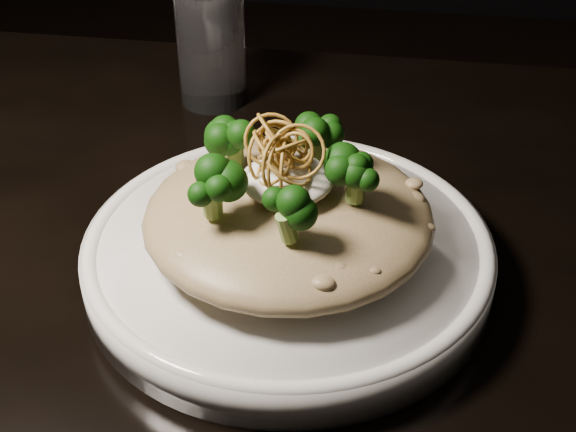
{
  "coord_description": "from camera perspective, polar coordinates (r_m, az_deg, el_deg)",
  "views": [
    {
      "loc": [
        0.14,
        -0.51,
        1.16
      ],
      "look_at": [
        0.07,
        -0.02,
        0.81
      ],
      "focal_mm": 50.0,
      "sensor_mm": 36.0,
      "label": 1
    }
  ],
  "objects": [
    {
      "name": "table",
      "position": [
        0.72,
        -5.02,
        -7.51
      ],
      "size": [
        1.1,
        0.8,
        0.75
      ],
      "color": "black",
      "rests_on": "ground"
    },
    {
      "name": "plate",
      "position": [
        0.63,
        -0.0,
        -2.87
      ],
      "size": [
        0.32,
        0.32,
        0.03
      ],
      "primitive_type": "cylinder",
      "color": "silver",
      "rests_on": "table"
    },
    {
      "name": "risotto",
      "position": [
        0.6,
        0.03,
        -0.01
      ],
      "size": [
        0.22,
        0.22,
        0.05
      ],
      "primitive_type": "ellipsoid",
      "color": "brown",
      "rests_on": "plate"
    },
    {
      "name": "broccoli",
      "position": [
        0.57,
        -0.04,
        4.27
      ],
      "size": [
        0.16,
        0.16,
        0.06
      ],
      "primitive_type": null,
      "color": "black",
      "rests_on": "risotto"
    },
    {
      "name": "cheese",
      "position": [
        0.58,
        -0.05,
        2.61
      ],
      "size": [
        0.07,
        0.07,
        0.02
      ],
      "primitive_type": "ellipsoid",
      "color": "white",
      "rests_on": "risotto"
    },
    {
      "name": "shallots",
      "position": [
        0.57,
        -0.23,
        5.0
      ],
      "size": [
        0.05,
        0.05,
        0.03
      ],
      "primitive_type": null,
      "color": "brown",
      "rests_on": "cheese"
    },
    {
      "name": "drinking_glass",
      "position": [
        0.86,
        -5.48,
        11.92
      ],
      "size": [
        0.08,
        0.08,
        0.13
      ],
      "primitive_type": "cylinder",
      "rotation": [
        0.0,
        0.0,
        0.15
      ],
      "color": "white",
      "rests_on": "table"
    }
  ]
}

